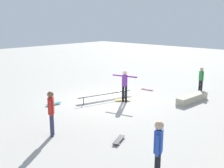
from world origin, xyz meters
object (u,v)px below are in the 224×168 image
(loose_skateboard_pink, at_px, (147,88))
(loose_skateboard_black, at_px, (119,140))
(skater_main, at_px, (125,84))
(bystander_red_shirt, at_px, (51,111))
(grind_rail, at_px, (105,98))
(skate_ledge, at_px, (192,98))
(bystander_green_shirt, at_px, (201,79))
(skateboard_main, at_px, (123,100))
(bystander_blue_shirt, at_px, (158,149))
(loose_skateboard_teal, at_px, (53,104))

(loose_skateboard_pink, bearing_deg, loose_skateboard_black, -68.95)
(skater_main, xyz_separation_m, bystander_red_shirt, (5.07, 0.81, -0.02))
(grind_rail, height_order, skater_main, skater_main)
(skate_ledge, xyz_separation_m, loose_skateboard_black, (6.23, 0.39, -0.11))
(skate_ledge, relative_size, bystander_green_shirt, 1.52)
(bystander_green_shirt, xyz_separation_m, loose_skateboard_black, (8.19, 0.87, -0.79))
(skate_ledge, height_order, skateboard_main, skate_ledge)
(skater_main, height_order, bystander_blue_shirt, bystander_blue_shirt)
(skater_main, height_order, loose_skateboard_pink, skater_main)
(bystander_blue_shirt, bearing_deg, skateboard_main, -155.21)
(skate_ledge, height_order, loose_skateboard_pink, skate_ledge)
(bystander_blue_shirt, height_order, bystander_red_shirt, bystander_blue_shirt)
(grind_rail, xyz_separation_m, skate_ledge, (-3.00, 3.45, 0.01))
(bystander_blue_shirt, xyz_separation_m, bystander_red_shirt, (0.11, -4.53, -0.02))
(skate_ledge, relative_size, skateboard_main, 3.23)
(bystander_blue_shirt, height_order, bystander_green_shirt, bystander_blue_shirt)
(bystander_blue_shirt, relative_size, bystander_red_shirt, 1.02)
(bystander_red_shirt, bearing_deg, bystander_green_shirt, 126.19)
(bystander_green_shirt, bearing_deg, loose_skateboard_black, -67.11)
(skater_main, bearing_deg, bystander_red_shirt, -95.85)
(skater_main, bearing_deg, grind_rail, -163.06)
(skater_main, xyz_separation_m, bystander_blue_shirt, (4.96, 5.34, -0.01))
(skateboard_main, relative_size, bystander_red_shirt, 0.42)
(bystander_blue_shirt, bearing_deg, loose_skateboard_pink, -165.62)
(bystander_green_shirt, distance_m, loose_skateboard_black, 8.28)
(grind_rail, bearing_deg, bystander_red_shirt, 36.42)
(skate_ledge, height_order, loose_skateboard_teal, skate_ledge)
(loose_skateboard_black, bearing_deg, loose_skateboard_teal, 57.57)
(skateboard_main, bearing_deg, bystander_blue_shirt, 91.02)
(skate_ledge, relative_size, loose_skateboard_pink, 2.83)
(skate_ledge, relative_size, bystander_red_shirt, 1.37)
(bystander_red_shirt, bearing_deg, skateboard_main, 144.71)
(skate_ledge, xyz_separation_m, bystander_green_shirt, (-1.96, -0.49, 0.68))
(skate_ledge, xyz_separation_m, bystander_blue_shirt, (7.42, 2.78, 0.79))
(skater_main, relative_size, bystander_blue_shirt, 0.98)
(bystander_green_shirt, relative_size, bystander_red_shirt, 0.90)
(skater_main, height_order, skateboard_main, skater_main)
(bystander_red_shirt, bearing_deg, loose_skateboard_black, 74.94)
(skateboard_main, relative_size, bystander_green_shirt, 0.47)
(grind_rail, bearing_deg, bystander_green_shirt, 165.11)
(skater_main, xyz_separation_m, skateboard_main, (-0.07, -0.18, -0.91))
(skater_main, distance_m, skateboard_main, 0.93)
(skateboard_main, height_order, bystander_red_shirt, bystander_red_shirt)
(bystander_green_shirt, relative_size, loose_skateboard_teal, 1.86)
(skater_main, bearing_deg, skateboard_main, 143.08)
(bystander_green_shirt, distance_m, loose_skateboard_teal, 8.50)
(skater_main, bearing_deg, loose_skateboard_black, -66.91)
(skateboard_main, bearing_deg, skate_ledge, 174.33)
(loose_skateboard_teal, bearing_deg, loose_skateboard_pink, -9.04)
(loose_skateboard_teal, bearing_deg, loose_skateboard_black, -93.53)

